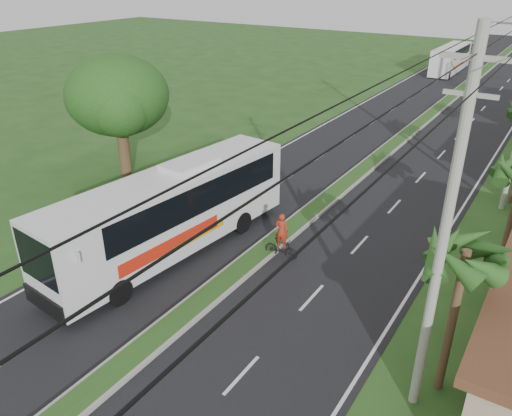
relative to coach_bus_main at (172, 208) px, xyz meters
The scene contains 11 objects.
ground 6.35m from the coach_bus_main, 54.09° to the right, with size 180.00×180.00×0.00m, color #24481A.
road_asphalt 15.76m from the coach_bus_main, 77.13° to the left, with size 14.00×160.00×0.02m, color black.
median_strip 15.74m from the coach_bus_main, 77.13° to the left, with size 1.20×160.00×0.18m.
lane_edge_left 15.71m from the coach_bus_main, 101.98° to the left, with size 0.12×160.00×0.01m, color silver.
lane_edge_right 18.43m from the coach_bus_main, 56.21° to the left, with size 0.12×160.00×0.01m, color silver.
palm_verge_a 12.84m from the coach_bus_main, ahead, with size 2.40×2.40×5.45m.
shade_tree 10.46m from the coach_bus_main, 148.86° to the left, with size 6.30×6.00×7.54m.
utility_pole_a 12.76m from the coach_bus_main, 13.16° to the right, with size 1.60×0.28×11.00m.
coach_bus_main is the anchor object (origin of this frame).
coach_bus_far 51.69m from the coach_bus_main, 90.20° to the left, with size 2.41×10.77×3.14m.
motorcyclist 5.12m from the coach_bus_main, 26.70° to the left, with size 1.63×0.62×2.23m.
Camera 1 is at (10.50, -9.99, 12.00)m, focal length 35.00 mm.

